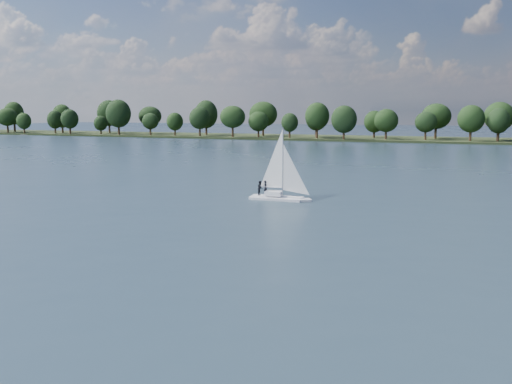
# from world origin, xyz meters

# --- Properties ---
(ground) EXTENTS (700.00, 700.00, 0.00)m
(ground) POSITION_xyz_m (0.00, 100.00, 0.00)
(ground) COLOR #233342
(ground) RESTS_ON ground
(far_shore) EXTENTS (660.00, 40.00, 1.50)m
(far_shore) POSITION_xyz_m (0.00, 212.00, 0.00)
(far_shore) COLOR black
(far_shore) RESTS_ON ground
(sailboat) EXTENTS (7.49, 2.20, 9.81)m
(sailboat) POSITION_xyz_m (10.27, 50.79, 2.74)
(sailboat) COLOR white
(sailboat) RESTS_ON ground
(pontoon) EXTENTS (4.07, 2.14, 0.50)m
(pontoon) POSITION_xyz_m (-167.50, 192.18, 0.00)
(pontoon) COLOR #585A5D
(pontoon) RESTS_ON ground
(treeline) EXTENTS (562.53, 73.31, 17.84)m
(treeline) POSITION_xyz_m (-23.75, 208.94, 8.00)
(treeline) COLOR black
(treeline) RESTS_ON ground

